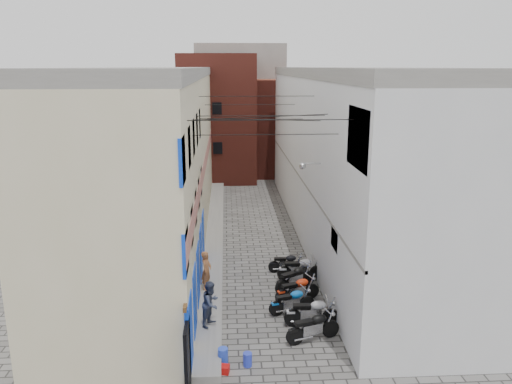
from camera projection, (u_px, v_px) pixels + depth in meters
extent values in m
plane|color=#5A5855|center=(275.00, 382.00, 14.73)|extent=(90.00, 90.00, 0.00)
cube|color=gray|center=(215.00, 235.00, 27.16)|extent=(0.90, 26.00, 0.25)
cube|color=beige|center=(156.00, 161.00, 25.98)|extent=(5.00, 26.00, 8.50)
cube|color=tan|center=(204.00, 165.00, 26.18)|extent=(0.10, 26.00, 0.80)
cube|color=blue|center=(197.00, 276.00, 19.00)|extent=(0.12, 10.20, 2.40)
cube|color=blue|center=(193.00, 173.00, 18.02)|extent=(0.10, 10.20, 4.00)
cube|color=gray|center=(152.00, 73.00, 24.88)|extent=(5.10, 26.00, 0.50)
cube|color=black|center=(188.00, 360.00, 13.92)|extent=(0.10, 1.20, 2.20)
cube|color=silver|center=(346.00, 159.00, 26.56)|extent=(5.00, 26.00, 8.50)
cube|color=blue|center=(359.00, 138.00, 14.61)|extent=(0.10, 2.40, 1.80)
cube|color=white|center=(336.00, 239.00, 18.01)|extent=(0.08, 1.00, 0.70)
cylinder|color=#B2B2B7|center=(312.00, 164.00, 20.35)|extent=(0.80, 0.06, 0.06)
sphere|color=#B2B2B7|center=(303.00, 166.00, 20.36)|extent=(0.28, 0.28, 0.28)
cube|color=gray|center=(350.00, 72.00, 25.46)|extent=(5.10, 26.00, 0.50)
cube|color=gray|center=(300.00, 175.00, 26.63)|extent=(0.10, 26.00, 0.12)
cube|color=maroon|center=(218.00, 118.00, 40.49)|extent=(6.00, 6.00, 10.00)
cube|color=maroon|center=(276.00, 127.00, 42.96)|extent=(5.00, 6.00, 8.00)
cube|color=gray|center=(240.00, 106.00, 46.29)|extent=(8.00, 5.00, 11.00)
cube|color=black|center=(244.00, 170.00, 38.82)|extent=(2.00, 0.30, 2.40)
cylinder|color=black|center=(271.00, 120.00, 14.83)|extent=(5.20, 0.02, 0.02)
cylinder|color=black|center=(266.00, 135.00, 16.93)|extent=(5.20, 0.02, 0.02)
cylinder|color=black|center=(261.00, 116.00, 19.26)|extent=(5.20, 0.02, 0.02)
cylinder|color=black|center=(257.00, 96.00, 21.53)|extent=(5.20, 0.02, 0.02)
cylinder|color=black|center=(253.00, 119.00, 24.75)|extent=(5.20, 0.02, 0.02)
cylinder|color=black|center=(250.00, 105.00, 27.53)|extent=(5.20, 0.02, 0.02)
cylinder|color=black|center=(264.00, 117.00, 17.78)|extent=(5.65, 2.07, 0.02)
cylinder|color=black|center=(258.00, 120.00, 20.78)|extent=(5.80, 1.58, 0.02)
imported|color=#9A5E38|center=(206.00, 270.00, 20.14)|extent=(0.55, 0.67, 1.60)
imported|color=#363D51|center=(211.00, 303.00, 17.32)|extent=(0.92, 0.99, 1.62)
cylinder|color=#2738C3|center=(248.00, 359.00, 15.47)|extent=(0.36, 0.36, 0.44)
cylinder|color=blue|center=(223.00, 356.00, 15.62)|extent=(0.42, 0.42, 0.50)
cube|color=#B90F0D|center=(223.00, 369.00, 15.14)|extent=(0.42, 0.35, 0.24)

